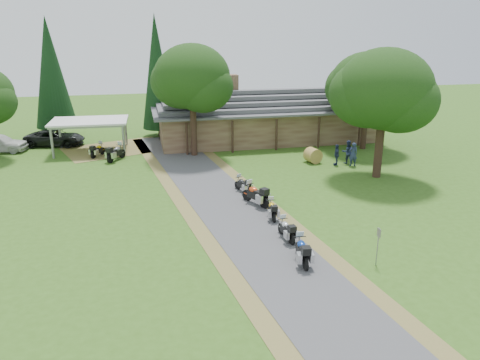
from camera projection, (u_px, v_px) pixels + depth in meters
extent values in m
plane|color=#355919|center=(271.00, 255.00, 22.79)|extent=(120.00, 120.00, 0.00)
plane|color=#414143|center=(243.00, 224.00, 26.40)|extent=(51.95, 51.95, 0.00)
imported|color=black|center=(54.00, 134.00, 43.32)|extent=(3.59, 6.15, 2.21)
imported|color=navy|center=(353.00, 152.00, 36.98)|extent=(0.65, 0.47, 2.23)
imported|color=navy|center=(348.00, 150.00, 37.68)|extent=(0.68, 0.52, 2.23)
imported|color=navy|center=(337.00, 153.00, 37.26)|extent=(0.55, 0.66, 1.99)
cylinder|color=olive|center=(313.00, 155.00, 38.05)|extent=(1.39, 1.31, 1.20)
cone|color=black|center=(157.00, 77.00, 45.58)|extent=(3.33, 3.33, 11.83)
cone|color=black|center=(52.00, 78.00, 45.48)|extent=(3.92, 3.92, 11.63)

